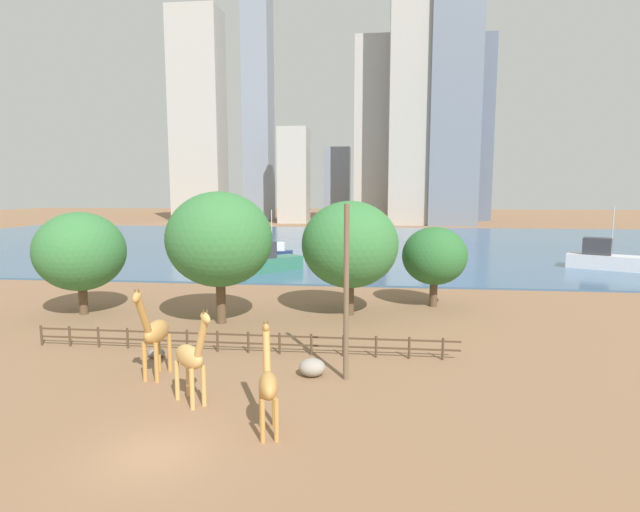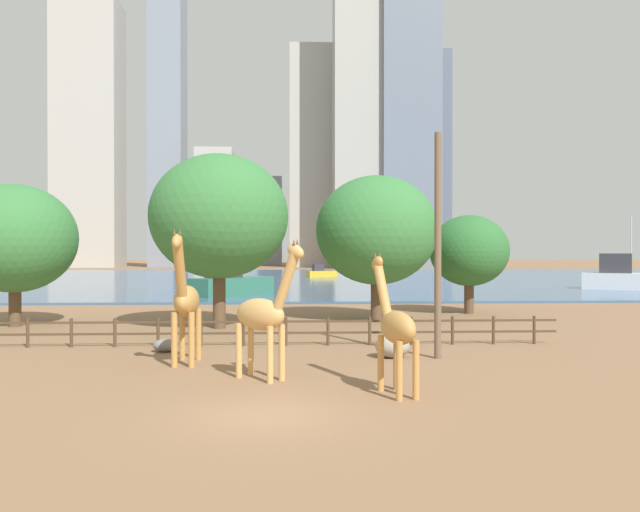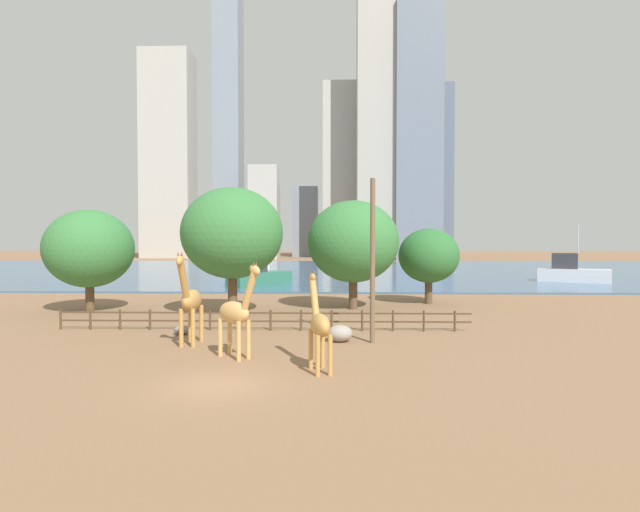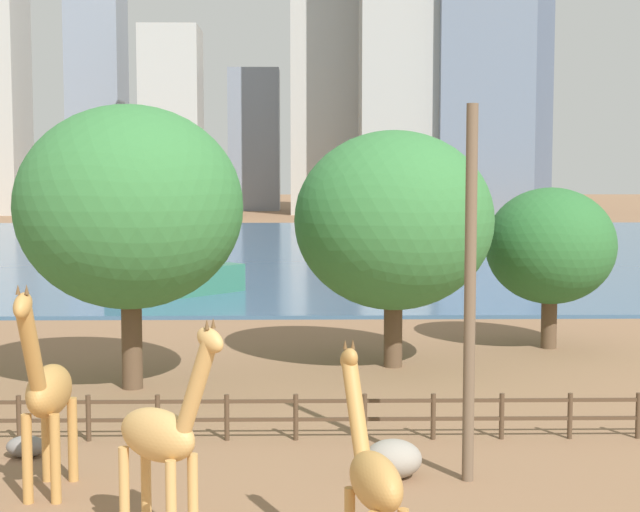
# 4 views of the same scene
# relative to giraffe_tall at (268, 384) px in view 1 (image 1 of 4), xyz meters

# --- Properties ---
(ground_plane) EXTENTS (400.00, 400.00, 0.00)m
(ground_plane) POSITION_rel_giraffe_tall_xyz_m (-3.84, 77.75, -2.04)
(ground_plane) COLOR #8C6647
(harbor_water) EXTENTS (180.00, 86.00, 0.20)m
(harbor_water) POSITION_rel_giraffe_tall_xyz_m (-3.84, 74.75, -1.94)
(harbor_water) COLOR #3D6084
(harbor_water) RESTS_ON ground
(giraffe_tall) EXTENTS (1.27, 2.93, 4.31)m
(giraffe_tall) POSITION_rel_giraffe_tall_xyz_m (0.00, 0.00, 0.00)
(giraffe_tall) COLOR #C18C47
(giraffe_tall) RESTS_ON ground
(giraffe_companion) EXTENTS (2.64, 2.40, 4.73)m
(giraffe_companion) POSITION_rel_giraffe_tall_xyz_m (-4.07, 2.27, 0.17)
(giraffe_companion) COLOR tan
(giraffe_companion) RESTS_ON ground
(giraffe_young) EXTENTS (0.94, 3.45, 5.13)m
(giraffe_young) POSITION_rel_giraffe_tall_xyz_m (-7.16, 5.25, 0.38)
(giraffe_young) COLOR #C18C47
(giraffe_young) RESTS_ON ground
(utility_pole) EXTENTS (0.28, 0.28, 9.10)m
(utility_pole) POSITION_rel_giraffe_tall_xyz_m (2.76, 6.11, 2.51)
(utility_pole) COLOR brown
(utility_pole) RESTS_ON ground
(boulder_near_fence) EXTENTS (1.41, 1.26, 0.94)m
(boulder_near_fence) POSITION_rel_giraffe_tall_xyz_m (0.97, 6.36, -1.57)
(boulder_near_fence) COLOR gray
(boulder_near_fence) RESTS_ON ground
(boulder_by_pole) EXTENTS (1.04, 0.75, 0.56)m
(boulder_by_pole) POSITION_rel_giraffe_tall_xyz_m (-8.54, 8.26, -1.76)
(boulder_by_pole) COLOR gray
(boulder_by_pole) RESTS_ON ground
(enclosure_fence) EXTENTS (26.12, 0.14, 1.30)m
(enclosure_fence) POSITION_rel_giraffe_tall_xyz_m (-4.07, 9.75, -1.28)
(enclosure_fence) COLOR #4C3826
(enclosure_fence) RESTS_ON ground
(tree_left_large) EXTENTS (7.73, 7.73, 9.75)m
(tree_left_large) POSITION_rel_giraffe_tall_xyz_m (-7.13, 16.34, 4.21)
(tree_left_large) COLOR brown
(tree_left_large) RESTS_ON ground
(tree_center_broad) EXTENTS (5.44, 5.44, 6.80)m
(tree_center_broad) POSITION_rel_giraffe_tall_xyz_m (9.17, 23.71, 2.29)
(tree_center_broad) COLOR brown
(tree_center_broad) RESTS_ON ground
(tree_right_tall) EXTENTS (6.89, 6.89, 8.15)m
(tree_right_tall) POSITION_rel_giraffe_tall_xyz_m (-18.92, 17.76, 3.00)
(tree_right_tall) COLOR brown
(tree_right_tall) RESTS_ON ground
(tree_left_small) EXTENTS (7.56, 7.56, 9.03)m
(tree_left_small) POSITION_rel_giraffe_tall_xyz_m (2.21, 19.91, 3.57)
(tree_left_small) COLOR brown
(tree_left_small) RESTS_ON ground
(boat_ferry) EXTENTS (9.22, 6.84, 7.88)m
(boat_ferry) POSITION_rel_giraffe_tall_xyz_m (32.53, 46.21, -0.53)
(boat_ferry) COLOR silver
(boat_ferry) RESTS_ON harbor_water
(boat_sailboat) EXTENTS (5.15, 1.97, 2.24)m
(boat_sailboat) POSITION_rel_giraffe_tall_xyz_m (-10.37, 52.48, -1.08)
(boat_sailboat) COLOR navy
(boat_sailboat) RESTS_ON harbor_water
(boat_tug) EXTENTS (4.97, 3.08, 2.06)m
(boat_tug) POSITION_rel_giraffe_tall_xyz_m (1.78, 80.11, -1.14)
(boat_tug) COLOR gold
(boat_tug) RESTS_ON harbor_water
(boat_barge) EXTENTS (7.75, 8.07, 7.41)m
(boat_barge) POSITION_rel_giraffe_tall_xyz_m (-8.76, 39.81, -0.60)
(boat_barge) COLOR #337259
(boat_barge) RESTS_ON harbor_water
(skyline_tower_needle) EXTENTS (16.63, 12.25, 69.99)m
(skyline_tower_needle) POSITION_rel_giraffe_tall_xyz_m (-56.31, 148.95, 32.96)
(skyline_tower_needle) COLOR #B7B2A8
(skyline_tower_needle) RESTS_ON ground
(skyline_block_central) EXTENTS (9.23, 8.04, 25.76)m
(skyline_block_central) POSITION_rel_giraffe_tall_xyz_m (-10.06, 163.92, 10.84)
(skyline_block_central) COLOR gray
(skyline_block_central) RESTS_ON ground
(skyline_tower_glass) EXTENTS (9.18, 9.97, 29.81)m
(skyline_tower_glass) POSITION_rel_giraffe_tall_xyz_m (-21.97, 139.61, 12.86)
(skyline_tower_glass) COLOR #B7B2A8
(skyline_tower_glass) RESTS_ON ground
(skyline_block_left) EXTENTS (12.88, 10.43, 58.77)m
(skyline_block_left) POSITION_rel_giraffe_tall_xyz_m (3.25, 149.08, 27.35)
(skyline_block_left) COLOR #B7B2A8
(skyline_block_left) RESTS_ON ground
(skyline_block_right) EXTENTS (10.98, 8.24, 61.80)m
(skyline_block_right) POSITION_rel_giraffe_tall_xyz_m (37.47, 160.24, 28.86)
(skyline_block_right) COLOR slate
(skyline_block_right) RESTS_ON ground
(skyline_tower_short) EXTENTS (8.86, 11.12, 106.14)m
(skyline_tower_short) POSITION_rel_giraffe_tall_xyz_m (-36.36, 153.00, 51.03)
(skyline_tower_short) COLOR gray
(skyline_tower_short) RESTS_ON ground
(skyline_block_wide) EXTENTS (14.04, 15.90, 77.53)m
(skyline_block_wide) POSITION_rel_giraffe_tall_xyz_m (26.07, 135.50, 36.73)
(skyline_block_wide) COLOR slate
(skyline_block_wide) RESTS_ON ground
(skyline_tower_far) EXTENTS (16.70, 9.41, 94.63)m
(skyline_tower_far) POSITION_rel_giraffe_tall_xyz_m (15.94, 133.96, 45.28)
(skyline_tower_far) COLOR #ADA89E
(skyline_tower_far) RESTS_ON ground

